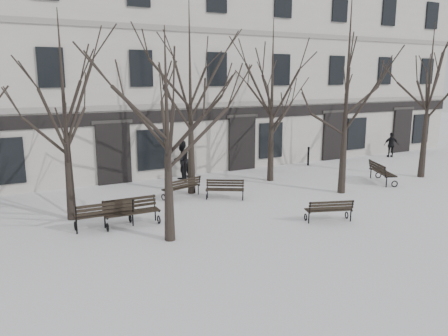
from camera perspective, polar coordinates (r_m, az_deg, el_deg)
ground at (r=15.82m, az=5.75°, el=-6.68°), size 100.00×100.00×0.00m
building at (r=26.78m, az=-9.84°, el=12.71°), size 40.40×10.20×11.40m
tree_1 at (r=13.05m, az=-7.50°, el=7.43°), size 4.51×4.51×6.44m
tree_2 at (r=19.34m, az=15.88°, el=12.00°), size 5.84×5.84×8.35m
tree_3 at (r=23.99m, az=25.26°, el=10.07°), size 5.32×5.32×7.59m
tree_4 at (r=15.94m, az=-20.29°, el=9.35°), size 5.06×5.06×7.22m
tree_5 at (r=18.64m, az=-4.46°, el=12.17°), size 5.75×5.75×8.22m
tree_6 at (r=21.10m, az=6.33°, el=11.13°), size 5.36×5.36×7.65m
bench_0 at (r=15.30m, az=-12.01°, el=-5.52°), size 1.88×0.70×0.94m
bench_1 at (r=15.17m, az=-15.37°, el=-5.75°), size 1.97×0.78×0.98m
bench_2 at (r=15.81m, az=13.56°, el=-5.28°), size 1.71×1.08×0.82m
bench_3 at (r=18.22m, az=0.12°, el=-2.72°), size 1.63×1.29×0.80m
bench_4 at (r=18.45m, az=-5.49°, el=-2.47°), size 1.81×1.11×0.87m
bench_5 at (r=22.33m, az=19.85°, el=-0.45°), size 1.44×2.05×0.99m
bollard_a at (r=21.16m, az=-5.09°, el=-0.23°), size 0.15×0.15×1.15m
bollard_b at (r=25.60m, az=10.96°, el=1.63°), size 0.14×0.14×1.10m
pedestrian_b at (r=22.06m, az=-5.51°, el=-1.38°), size 1.13×1.00×1.92m
pedestrian_c at (r=29.86m, az=20.89°, el=1.35°), size 0.99×0.79×1.58m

